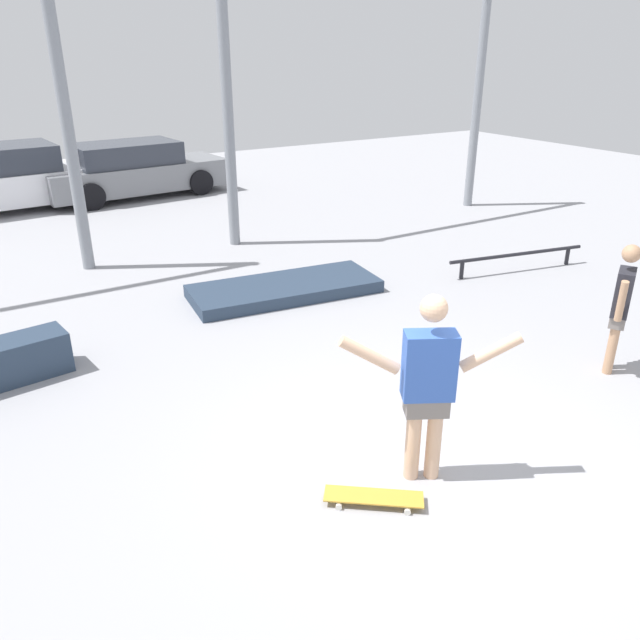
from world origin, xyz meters
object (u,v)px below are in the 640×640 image
(parked_car_white, at_px, (7,179))
(parked_car_grey, at_px, (133,170))
(grind_rail, at_px, (517,256))
(bystander, at_px, (621,303))
(skateboarder, at_px, (428,382))
(skateboard, at_px, (374,497))
(manual_pad, at_px, (285,289))

(parked_car_white, relative_size, parked_car_grey, 0.98)
(grind_rail, distance_m, bystander, 3.61)
(skateboarder, distance_m, grind_rail, 6.11)
(skateboard, xyz_separation_m, manual_pad, (1.68, 4.64, 0.03))
(manual_pad, distance_m, parked_car_white, 8.75)
(manual_pad, bearing_deg, skateboard, -109.89)
(parked_car_white, distance_m, bystander, 13.38)
(manual_pad, bearing_deg, bystander, -63.46)
(skateboard, distance_m, grind_rail, 6.59)
(skateboarder, xyz_separation_m, manual_pad, (1.10, 4.56, -0.87))
(bystander, bearing_deg, skateboarder, -23.72)
(manual_pad, xyz_separation_m, bystander, (2.09, -4.18, 0.76))
(manual_pad, relative_size, bystander, 1.87)
(skateboard, height_order, parked_car_grey, parked_car_grey)
(skateboard, relative_size, grind_rail, 0.31)
(skateboard, bearing_deg, grind_rail, 70.17)
(skateboarder, bearing_deg, manual_pad, 105.20)
(grind_rail, distance_m, parked_car_grey, 9.96)
(parked_car_grey, bearing_deg, grind_rail, -72.07)
(skateboarder, height_order, parked_car_grey, skateboarder)
(skateboard, height_order, parked_car_white, parked_car_white)
(manual_pad, distance_m, bystander, 4.74)
(bystander, bearing_deg, skateboard, -23.62)
(manual_pad, relative_size, parked_car_white, 0.64)
(skateboarder, height_order, grind_rail, skateboarder)
(parked_car_white, bearing_deg, bystander, -72.63)
(skateboarder, xyz_separation_m, bystander, (3.19, 0.38, -0.11))
(skateboarder, height_order, skateboard, skateboarder)
(parked_car_grey, distance_m, bystander, 12.43)
(manual_pad, height_order, grind_rail, grind_rail)
(manual_pad, xyz_separation_m, parked_car_grey, (0.04, 8.07, 0.56))
(skateboarder, xyz_separation_m, skateboard, (-0.58, -0.08, -0.90))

